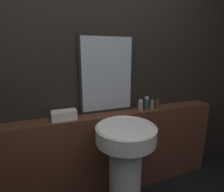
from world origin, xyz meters
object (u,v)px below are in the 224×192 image
Objects in this scene: conditioner_bottle at (147,103)px; pedestal_sink at (125,166)px; mirror at (107,75)px; shampoo_bottle at (140,105)px; lotion_bottle at (152,103)px; body_wash_bottle at (157,102)px; towel_stack at (64,115)px.

pedestal_sink is at bearing -136.75° from conditioner_bottle.
mirror reaches higher than conditioner_bottle.
pedestal_sink is 8.24× the size of shampoo_bottle.
shampoo_bottle is (0.35, -0.08, -0.34)m from mirror.
mirror is 5.52× the size of conditioner_bottle.
lotion_bottle is 0.07m from body_wash_bottle.
towel_stack is 1.69× the size of body_wash_bottle.
towel_stack is 0.96m from lotion_bottle.
conditioner_bottle is at bearing 180.00° from body_wash_bottle.
conditioner_bottle is at bearing -10.58° from mirror.
shampoo_bottle is 0.08m from conditioner_bottle.
lotion_bottle is at bearing -180.00° from body_wash_bottle.
body_wash_bottle reaches higher than shampoo_bottle.
conditioner_bottle is 0.07m from lotion_bottle.
pedestal_sink is 6.67× the size of conditioner_bottle.
lotion_bottle is (0.50, -0.08, -0.34)m from mirror.
body_wash_bottle is (0.14, 0.00, -0.00)m from conditioner_bottle.
conditioner_bottle is at bearing 0.00° from towel_stack.
mirror reaches higher than shampoo_bottle.
body_wash_bottle is (0.07, 0.00, 0.00)m from lotion_bottle.
mirror is at bearing 88.31° from pedestal_sink.
lotion_bottle is (0.15, -0.00, 0.00)m from shampoo_bottle.
lotion_bottle is (0.96, -0.00, 0.02)m from towel_stack.
pedestal_sink is 0.88m from mirror.
mirror is at bearing 171.92° from body_wash_bottle.
towel_stack reaches higher than pedestal_sink.
pedestal_sink is 0.68m from shampoo_bottle.
towel_stack is at bearing 180.00° from lotion_bottle.
shampoo_bottle is 0.92× the size of lotion_bottle.
pedestal_sink is at bearing -43.63° from towel_stack.
pedestal_sink is 7.02× the size of body_wash_bottle.
mirror is 3.44× the size of towel_stack.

